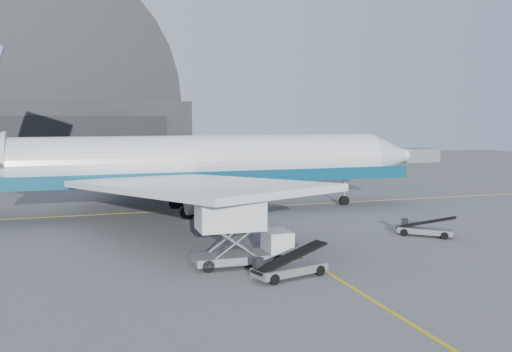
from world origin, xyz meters
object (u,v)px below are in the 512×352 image
object	(u,v)px
airliner	(186,163)
catering_truck	(239,232)
belt_loader_b	(425,229)
pushback_tug	(238,220)
belt_loader_a	(289,268)

from	to	relation	value
airliner	catering_truck	size ratio (longest dim) A/B	7.96
airliner	catering_truck	bearing A→B (deg)	-91.50
belt_loader_b	pushback_tug	bearing A→B (deg)	-168.42
belt_loader_a	catering_truck	bearing A→B (deg)	104.91
pushback_tug	belt_loader_b	distance (m)	15.69
airliner	belt_loader_b	world-z (taller)	airliner
pushback_tug	belt_loader_b	xyz separation A→B (m)	(13.51, -7.99, -0.14)
pushback_tug	belt_loader_a	size ratio (longest dim) A/B	0.84
airliner	pushback_tug	distance (m)	10.17
belt_loader_a	airliner	bearing A→B (deg)	77.61
catering_truck	airliner	bearing A→B (deg)	89.10
pushback_tug	belt_loader_a	distance (m)	15.83
pushback_tug	belt_loader_a	xyz separation A→B (m)	(-1.29, -15.78, -0.09)
catering_truck	belt_loader_a	size ratio (longest dim) A/B	1.26
airliner	pushback_tug	size ratio (longest dim) A/B	11.96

